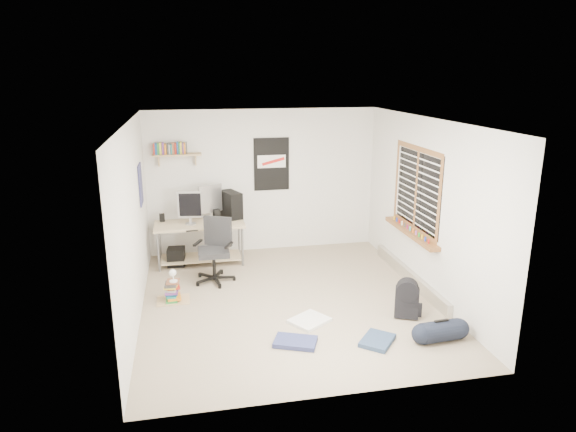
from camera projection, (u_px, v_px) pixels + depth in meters
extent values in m
cube|color=gray|center=(288.00, 301.00, 7.21)|extent=(4.00, 4.50, 0.01)
cube|color=white|center=(288.00, 120.00, 6.53)|extent=(4.00, 4.50, 0.01)
cube|color=silver|center=(263.00, 181.00, 9.00)|extent=(4.00, 0.01, 2.50)
cube|color=silver|center=(133.00, 223.00, 6.49)|extent=(0.01, 4.50, 2.50)
cube|color=silver|center=(427.00, 208.00, 7.25)|extent=(0.01, 4.50, 2.50)
cube|color=#C4B988|center=(200.00, 242.00, 8.53)|extent=(1.59, 1.19, 0.67)
cube|color=#949499|center=(190.00, 213.00, 8.33)|extent=(0.40, 0.15, 0.43)
cube|color=#95969A|center=(211.00, 207.00, 8.63)|extent=(0.43, 0.29, 0.47)
cube|color=black|center=(231.00, 205.00, 8.73)|extent=(0.37, 0.50, 0.48)
cube|color=black|center=(197.00, 229.00, 8.19)|extent=(0.37, 0.19, 0.02)
cube|color=black|center=(162.00, 219.00, 8.53)|extent=(0.09, 0.09, 0.16)
cube|color=black|center=(217.00, 215.00, 8.66)|extent=(0.12, 0.12, 0.20)
cube|color=black|center=(213.00, 251.00, 7.75)|extent=(0.85, 0.85, 0.98)
cube|color=tan|center=(177.00, 155.00, 8.47)|extent=(0.80, 0.22, 0.24)
cube|color=black|center=(272.00, 164.00, 8.92)|extent=(0.62, 0.03, 0.92)
cube|color=navy|center=(141.00, 184.00, 7.56)|extent=(0.02, 0.42, 0.60)
cube|color=brown|center=(415.00, 189.00, 7.47)|extent=(0.10, 1.50, 1.26)
cube|color=#B7B2A8|center=(410.00, 276.00, 7.84)|extent=(0.08, 2.50, 0.18)
cube|color=black|center=(407.00, 302.00, 6.70)|extent=(0.38, 0.34, 0.40)
cylinder|color=black|center=(441.00, 330.00, 6.09)|extent=(0.27, 0.27, 0.50)
cube|color=silver|center=(309.00, 321.00, 6.59)|extent=(0.60, 0.58, 0.04)
cube|color=navy|center=(295.00, 342.00, 6.05)|extent=(0.58, 0.48, 0.05)
cube|color=navy|center=(377.00, 341.00, 6.08)|extent=(0.53, 0.54, 0.05)
cube|color=brown|center=(173.00, 291.00, 7.17)|extent=(0.48, 0.44, 0.27)
cube|color=silver|center=(173.00, 276.00, 7.09)|extent=(0.17, 0.21, 0.18)
cube|color=black|center=(176.00, 257.00, 8.49)|extent=(0.30, 0.30, 0.31)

